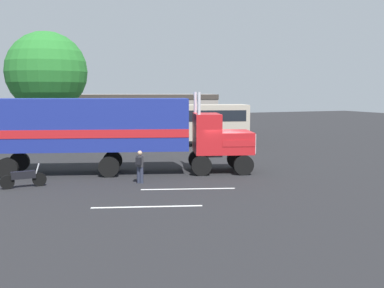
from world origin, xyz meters
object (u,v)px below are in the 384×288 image
(tree_left, at_px, (47,72))
(motorcycle, at_px, (24,178))
(semi_truck, at_px, (112,128))
(parked_car, at_px, (28,140))
(parked_bus, at_px, (182,121))
(person_bystander, at_px, (140,165))

(tree_left, bearing_deg, motorcycle, -97.80)
(motorcycle, distance_m, tree_left, 20.32)
(semi_truck, xyz_separation_m, motorcycle, (-4.72, -2.13, -2.04))
(tree_left, bearing_deg, parked_car, -110.32)
(parked_bus, distance_m, tree_left, 12.79)
(parked_bus, height_order, tree_left, tree_left)
(person_bystander, distance_m, parked_bus, 15.61)
(parked_car, relative_size, motorcycle, 2.25)
(person_bystander, relative_size, motorcycle, 0.77)
(parked_bus, xyz_separation_m, parked_car, (-12.04, 1.45, -1.26))
(parked_car, bearing_deg, parked_bus, -6.86)
(parked_car, bearing_deg, person_bystander, -72.87)
(parked_car, xyz_separation_m, tree_left, (1.93, 5.21, 5.37))
(parked_car, distance_m, motorcycle, 14.14)
(person_bystander, xyz_separation_m, parked_bus, (7.37, 13.72, 1.17))
(parked_bus, bearing_deg, motorcycle, -135.21)
(person_bystander, xyz_separation_m, motorcycle, (-5.39, 1.05, -0.41))
(person_bystander, bearing_deg, semi_truck, 101.94)
(person_bystander, height_order, motorcycle, person_bystander)
(parked_bus, xyz_separation_m, motorcycle, (-12.76, -12.67, -1.58))
(parked_car, height_order, motorcycle, parked_car)
(semi_truck, distance_m, tree_left, 17.69)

